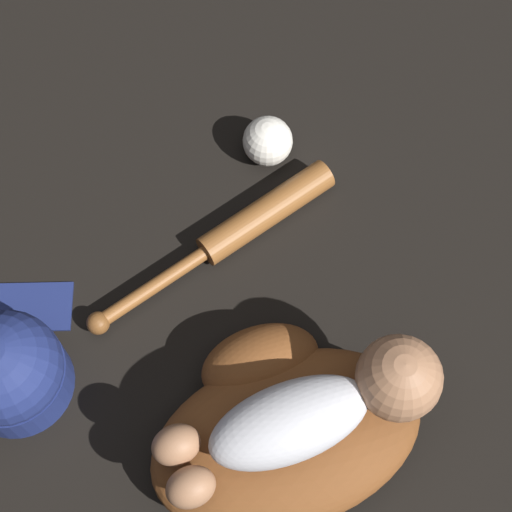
% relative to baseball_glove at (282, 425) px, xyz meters
% --- Properties ---
extents(ground_plane, '(6.00, 6.00, 0.00)m').
position_rel_baseball_glove_xyz_m(ground_plane, '(-0.01, -0.05, -0.05)').
color(ground_plane, black).
extents(baseball_glove, '(0.42, 0.35, 0.10)m').
position_rel_baseball_glove_xyz_m(baseball_glove, '(0.00, 0.00, 0.00)').
color(baseball_glove, brown).
rests_on(baseball_glove, ground).
extents(baby_figure, '(0.36, 0.21, 0.11)m').
position_rel_baseball_glove_xyz_m(baby_figure, '(0.03, -0.03, 0.09)').
color(baby_figure, '#B2B2B7').
rests_on(baby_figure, baseball_glove).
extents(baseball_bat, '(0.43, 0.07, 0.05)m').
position_rel_baseball_glove_xyz_m(baseball_bat, '(0.16, 0.26, -0.03)').
color(baseball_bat, brown).
rests_on(baseball_bat, ground).
extents(baseball, '(0.08, 0.08, 0.08)m').
position_rel_baseball_glove_xyz_m(baseball, '(0.28, 0.34, -0.01)').
color(baseball, silver).
rests_on(baseball, ground).
extents(baseball_cap, '(0.22, 0.23, 0.15)m').
position_rel_baseball_glove_xyz_m(baseball_cap, '(-0.23, 0.29, 0.01)').
color(baseball_cap, navy).
rests_on(baseball_cap, ground).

